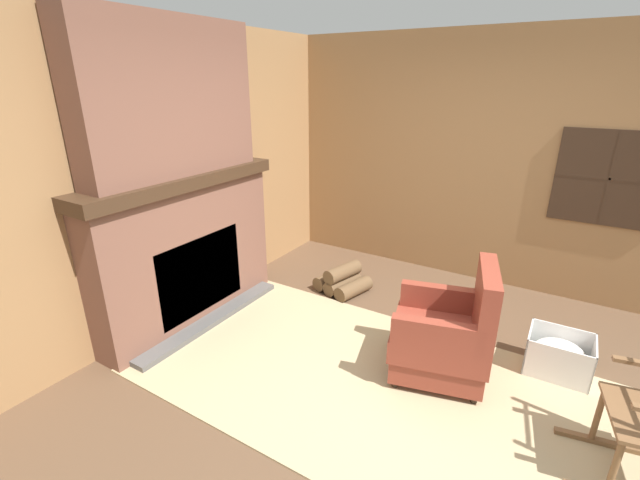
{
  "coord_description": "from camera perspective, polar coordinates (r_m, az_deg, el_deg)",
  "views": [
    {
      "loc": [
        0.79,
        -2.45,
        2.17
      ],
      "look_at": [
        -0.95,
        0.39,
        0.9
      ],
      "focal_mm": 24.0,
      "sensor_mm": 36.0,
      "label": 1
    }
  ],
  "objects": [
    {
      "name": "ground_plane",
      "position": [
        3.37,
        11.1,
        -19.72
      ],
      "size": [
        14.0,
        14.0,
        0.0
      ],
      "primitive_type": "plane",
      "color": "brown"
    },
    {
      "name": "wood_panel_wall_left",
      "position": [
        4.06,
        -20.01,
        7.59
      ],
      "size": [
        0.06,
        5.2,
        2.65
      ],
      "color": "#9E7247",
      "rests_on": "ground"
    },
    {
      "name": "wood_panel_wall_back",
      "position": [
        4.91,
        22.52,
        9.38
      ],
      "size": [
        5.2,
        0.09,
        2.65
      ],
      "color": "#9E7247",
      "rests_on": "ground"
    },
    {
      "name": "fireplace_hearth",
      "position": [
        4.09,
        -17.14,
        -1.35
      ],
      "size": [
        0.53,
        1.96,
        1.39
      ],
      "color": "brown",
      "rests_on": "ground"
    },
    {
      "name": "chimney_breast",
      "position": [
        3.82,
        -19.44,
        17.36
      ],
      "size": [
        0.28,
        1.64,
        1.24
      ],
      "color": "brown",
      "rests_on": "fireplace_hearth"
    },
    {
      "name": "area_rug",
      "position": [
        3.42,
        7.64,
        -18.52
      ],
      "size": [
        3.71,
        1.91,
        0.01
      ],
      "color": "tan",
      "rests_on": "ground"
    },
    {
      "name": "armchair",
      "position": [
        3.43,
        16.39,
        -12.26
      ],
      "size": [
        0.83,
        0.8,
        0.93
      ],
      "rotation": [
        0.0,
        0.0,
        3.39
      ],
      "color": "brown",
      "rests_on": "ground"
    },
    {
      "name": "firewood_stack",
      "position": [
        4.64,
        3.03,
        -5.45
      ],
      "size": [
        0.58,
        0.55,
        0.3
      ],
      "rotation": [
        0.0,
        0.0,
        -0.26
      ],
      "color": "brown",
      "rests_on": "ground"
    },
    {
      "name": "laundry_basket",
      "position": [
        3.89,
        29.23,
        -13.2
      ],
      "size": [
        0.46,
        0.37,
        0.32
      ],
      "rotation": [
        0.0,
        0.0,
        0.01
      ],
      "color": "white",
      "rests_on": "ground"
    },
    {
      "name": "oil_lamp_vase",
      "position": [
        3.66,
        -23.76,
        8.11
      ],
      "size": [
        0.12,
        0.12,
        0.22
      ],
      "color": "#47708E",
      "rests_on": "fireplace_hearth"
    },
    {
      "name": "storage_case",
      "position": [
        4.22,
        -13.91,
        10.72
      ],
      "size": [
        0.14,
        0.28,
        0.16
      ],
      "color": "gray",
      "rests_on": "fireplace_hearth"
    },
    {
      "name": "decorative_plate_on_mantel",
      "position": [
        3.94,
        -18.54,
        10.11
      ],
      "size": [
        0.06,
        0.23,
        0.23
      ],
      "color": "red",
      "rests_on": "fireplace_hearth"
    }
  ]
}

